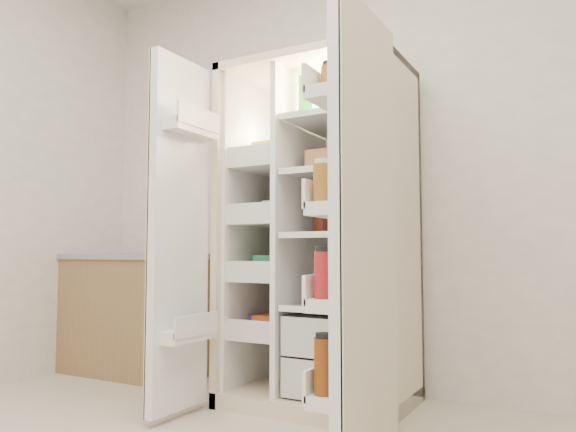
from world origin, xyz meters
The scene contains 5 objects.
wall_back centered at (0.00, 2.00, 1.35)m, with size 4.00×0.02×2.70m, color white.
refrigerator centered at (-0.12, 1.65, 0.75)m, with size 0.92×0.70×1.80m.
freezer_door centered at (-0.64, 1.05, 0.89)m, with size 0.15×0.40×1.72m.
fridge_door centered at (0.34, 0.96, 0.87)m, with size 0.17×0.58×1.72m.
kitchen_counter centered at (-1.57, 1.71, 0.40)m, with size 1.08×0.58×0.79m.
Camera 1 is at (1.12, -1.04, 0.79)m, focal length 34.00 mm.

